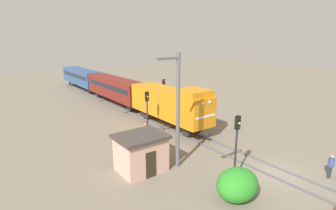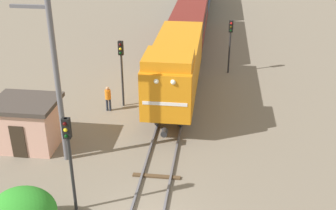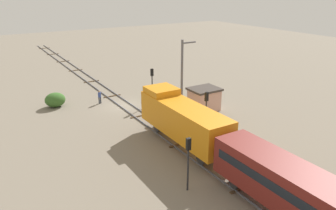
% 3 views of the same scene
% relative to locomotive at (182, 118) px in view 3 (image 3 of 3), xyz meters
% --- Properties ---
extents(ground_plane, '(151.02, 151.02, 0.00)m').
position_rel_locomotive_xyz_m(ground_plane, '(0.00, -12.80, -2.77)').
color(ground_plane, '#756B5B').
extents(railway_track, '(2.40, 100.68, 0.16)m').
position_rel_locomotive_xyz_m(railway_track, '(0.00, -12.80, -2.70)').
color(railway_track, '#595960').
rests_on(railway_track, ground).
extents(locomotive, '(2.90, 11.60, 4.60)m').
position_rel_locomotive_xyz_m(locomotive, '(0.00, 0.00, 0.00)').
color(locomotive, orange).
rests_on(locomotive, railway_track).
extents(passenger_car_leading, '(2.84, 14.00, 3.66)m').
position_rel_locomotive_xyz_m(passenger_car_leading, '(0.00, 13.34, -0.25)').
color(passenger_car_leading, maroon).
rests_on(passenger_car_leading, railway_track).
extents(traffic_signal_near, '(0.32, 0.34, 4.59)m').
position_rel_locomotive_xyz_m(traffic_signal_near, '(-3.20, -11.46, 0.40)').
color(traffic_signal_near, '#262628').
rests_on(traffic_signal_near, ground).
extents(traffic_signal_mid, '(0.32, 0.34, 4.49)m').
position_rel_locomotive_xyz_m(traffic_signal_mid, '(-3.40, -0.83, 0.33)').
color(traffic_signal_mid, '#262628').
rests_on(traffic_signal_mid, ground).
extents(traffic_signal_far, '(0.32, 0.34, 4.23)m').
position_rel_locomotive_xyz_m(traffic_signal_far, '(3.60, 6.14, 0.17)').
color(traffic_signal_far, '#262628').
rests_on(traffic_signal_far, ground).
extents(worker_near_track, '(0.38, 0.38, 1.70)m').
position_rel_locomotive_xyz_m(worker_near_track, '(2.40, -15.17, -1.78)').
color(worker_near_track, '#262B38').
rests_on(worker_near_track, ground).
extents(worker_by_signal, '(0.38, 0.38, 1.70)m').
position_rel_locomotive_xyz_m(worker_by_signal, '(-4.20, -1.67, -1.78)').
color(worker_by_signal, '#262B38').
rests_on(worker_by_signal, ground).
extents(catenary_mast, '(1.94, 0.28, 8.51)m').
position_rel_locomotive_xyz_m(catenary_mast, '(-5.06, -7.54, 1.73)').
color(catenary_mast, '#595960').
rests_on(catenary_mast, ground).
extents(relay_hut, '(3.50, 2.90, 2.74)m').
position_rel_locomotive_xyz_m(relay_hut, '(-7.50, -6.42, -1.38)').
color(relay_hut, '#D19E8C').
rests_on(relay_hut, ground).
extents(bush_near, '(2.73, 2.23, 1.98)m').
position_rel_locomotive_xyz_m(bush_near, '(-4.81, -12.98, -1.78)').
color(bush_near, '#2A8726').
rests_on(bush_near, ground).
extents(bush_mid, '(2.47, 2.02, 1.80)m').
position_rel_locomotive_xyz_m(bush_mid, '(7.51, -16.90, -1.87)').
color(bush_mid, '#365F26').
rests_on(bush_mid, ground).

